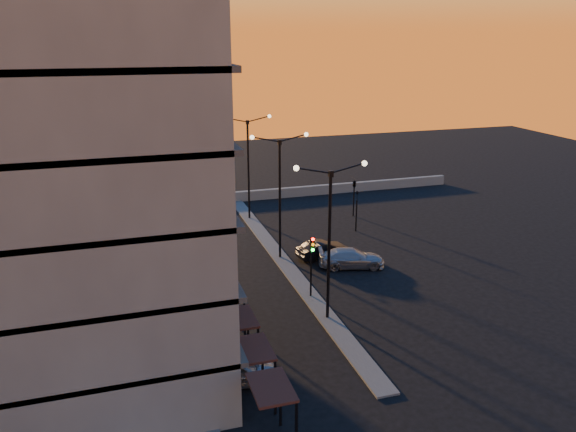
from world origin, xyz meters
The scene contains 14 objects.
ground centered at (0.00, 0.00, 0.00)m, with size 120.00×120.00×0.00m, color black.
sidewalk_west centered at (-10.50, 4.00, 0.06)m, with size 5.00×40.00×0.12m, color #4C4C49.
median centered at (0.00, 10.00, 0.06)m, with size 1.20×36.00×0.12m, color #4C4C49.
parapet centered at (2.00, 26.00, 0.50)m, with size 44.00×0.50×1.00m, color slate.
building centered at (-14.00, 0.03, 11.91)m, with size 14.35×17.08×25.00m.
streetlamp_near centered at (0.00, 0.00, 5.59)m, with size 4.32×0.32×9.51m.
streetlamp_mid centered at (0.00, 10.00, 5.59)m, with size 4.32×0.32×9.51m.
streetlamp_far centered at (0.00, 20.00, 5.59)m, with size 4.32×0.32×9.51m.
traffic_light_main centered at (0.00, 2.87, 2.89)m, with size 0.28×0.44×4.25m.
signal_east_a centered at (8.00, 14.00, 1.93)m, with size 0.13×0.16×3.60m.
signal_east_b centered at (9.50, 18.00, 3.10)m, with size 0.42×1.99×3.60m.
car_hatchback centered at (-6.50, -4.81, 0.67)m, with size 1.58×3.92×1.34m, color #979A9E.
car_sedan centered at (3.11, 9.22, 0.65)m, with size 1.39×3.97×1.31m, color black.
car_wagon centered at (4.50, 6.87, 0.70)m, with size 1.95×4.79×1.39m, color #989B9F.
Camera 1 is at (-11.11, -27.98, 16.15)m, focal length 35.00 mm.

